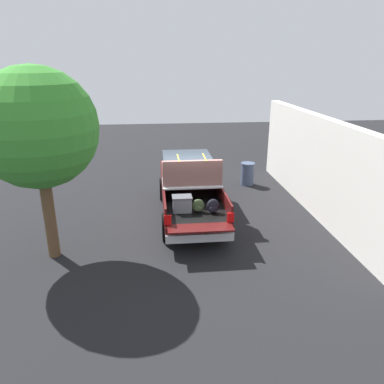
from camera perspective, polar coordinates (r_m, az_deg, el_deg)
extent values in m
plane|color=black|center=(13.09, -0.27, -3.65)|extent=(40.00, 40.00, 0.00)
cube|color=#470F0F|center=(12.85, -0.27, -1.08)|extent=(5.50, 1.92, 0.45)
cube|color=black|center=(11.65, 0.30, -2.06)|extent=(2.80, 1.80, 0.04)
cube|color=#470F0F|center=(11.51, -4.31, -1.16)|extent=(2.80, 0.06, 0.50)
cube|color=#470F0F|center=(11.70, 4.84, -0.83)|extent=(2.80, 0.06, 0.50)
cube|color=#470F0F|center=(12.85, -0.35, 1.16)|extent=(0.06, 1.80, 0.50)
cube|color=#470F0F|center=(10.13, 1.31, -5.57)|extent=(0.55, 1.80, 0.04)
cube|color=#B2B2B7|center=(12.21, -0.08, 1.47)|extent=(1.25, 1.92, 0.04)
cube|color=#470F0F|center=(13.97, -0.81, 2.69)|extent=(2.30, 1.92, 0.50)
cube|color=#2D3842|center=(13.73, -0.79, 4.60)|extent=(1.94, 1.76, 0.52)
cube|color=#470F0F|center=(15.28, -1.26, 3.96)|extent=(0.40, 1.82, 0.38)
cube|color=#B2B2B7|center=(10.42, 1.19, -6.92)|extent=(0.24, 1.92, 0.24)
cube|color=red|center=(10.23, -3.77, -4.35)|extent=(0.06, 0.20, 0.28)
cube|color=red|center=(10.43, 5.96, -3.93)|extent=(0.06, 0.20, 0.28)
cylinder|color=black|center=(14.52, -4.40, 0.50)|extent=(0.85, 0.30, 0.85)
cylinder|color=black|center=(14.66, 2.49, 0.73)|extent=(0.85, 0.30, 0.85)
cylinder|color=black|center=(11.27, -3.88, -5.35)|extent=(0.85, 0.30, 0.85)
cylinder|color=black|center=(11.45, 4.99, -4.97)|extent=(0.85, 0.30, 0.85)
cube|color=slate|center=(11.08, -1.54, -1.94)|extent=(0.40, 0.55, 0.43)
cube|color=#505359|center=(11.00, -1.55, -0.78)|extent=(0.44, 0.59, 0.05)
ellipsoid|color=#384728|center=(11.04, 0.94, -2.09)|extent=(0.20, 0.38, 0.40)
ellipsoid|color=#384728|center=(10.96, 1.00, -2.60)|extent=(0.09, 0.26, 0.18)
ellipsoid|color=black|center=(10.98, 3.26, -2.16)|extent=(0.20, 0.38, 0.43)
ellipsoid|color=black|center=(10.91, 3.34, -2.69)|extent=(0.09, 0.26, 0.19)
cube|color=brown|center=(12.14, -0.08, 2.50)|extent=(0.85, 1.90, 0.42)
cube|color=brown|center=(11.69, 0.09, 3.92)|extent=(0.16, 1.90, 0.40)
cube|color=brown|center=(12.04, -4.15, 3.90)|extent=(0.61, 0.20, 0.22)
cube|color=brown|center=(12.20, 3.88, 4.12)|extent=(0.61, 0.20, 0.22)
cube|color=yellow|center=(11.93, -2.14, 5.28)|extent=(0.95, 0.03, 0.02)
cube|color=yellow|center=(12.01, 1.95, 5.38)|extent=(0.95, 0.03, 0.02)
cube|color=silver|center=(13.67, 18.79, 3.87)|extent=(10.38, 0.36, 3.40)
cylinder|color=brown|center=(10.71, -21.20, -2.80)|extent=(0.32, 0.32, 2.67)
sphere|color=#34852B|center=(10.12, -22.78, 9.08)|extent=(3.06, 3.06, 3.06)
cylinder|color=#3F4C66|center=(16.35, 8.54, 2.65)|extent=(0.56, 0.56, 0.90)
cylinder|color=#3F4C66|center=(16.22, 8.63, 4.31)|extent=(0.60, 0.60, 0.08)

